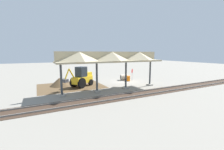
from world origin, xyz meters
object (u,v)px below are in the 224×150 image
object	(u,v)px
traffic_barrel	(128,79)
backhoe	(82,78)
concrete_pipe	(124,77)
stop_sign	(132,72)

from	to	relation	value
traffic_barrel	backhoe	bearing A→B (deg)	3.06
concrete_pipe	traffic_barrel	xyz separation A→B (m)	(-0.13, 1.17, -0.06)
stop_sign	concrete_pipe	xyz separation A→B (m)	(1.24, -0.62, -0.92)
stop_sign	concrete_pipe	distance (m)	1.66
stop_sign	backhoe	xyz separation A→B (m)	(9.25, 0.99, -0.16)
concrete_pipe	stop_sign	bearing A→B (deg)	153.54
backhoe	concrete_pipe	bearing A→B (deg)	-168.70
concrete_pipe	traffic_barrel	distance (m)	1.18
stop_sign	backhoe	size ratio (longest dim) A/B	0.41
backhoe	concrete_pipe	distance (m)	8.21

